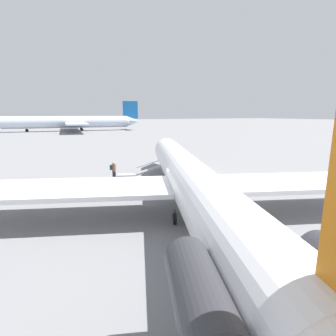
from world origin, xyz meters
TOP-DOWN VIEW (x-y plane):
  - ground_plane at (0.00, 0.00)m, footprint 600.00×600.00m
  - airplane_main at (-0.92, 0.32)m, footprint 31.72×24.81m
  - airplane_far_left at (87.61, -1.74)m, footprint 40.04×52.44m
  - boarding_stairs at (8.76, 1.01)m, footprint 2.27×4.12m
  - passenger at (9.14, 2.57)m, footprint 0.43×0.57m

SIDE VIEW (x-z plane):
  - ground_plane at x=0.00m, z-range 0.00..0.00m
  - boarding_stairs at x=8.76m, z-range -0.48..1.23m
  - passenger at x=9.14m, z-range 0.13..1.87m
  - airplane_main at x=-0.92m, z-range -1.38..5.48m
  - airplane_far_left at x=87.61m, z-range -2.22..8.76m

